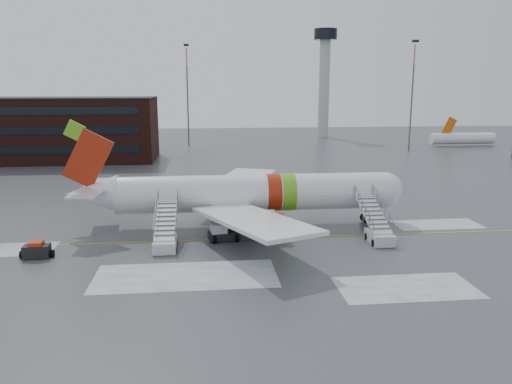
{
  "coord_description": "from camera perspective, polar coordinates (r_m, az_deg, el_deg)",
  "views": [
    {
      "loc": [
        -4.44,
        -46.59,
        14.29
      ],
      "look_at": [
        0.69,
        1.73,
        4.0
      ],
      "focal_mm": 35.0,
      "sensor_mm": 36.0,
      "label": 1
    }
  ],
  "objects": [
    {
      "name": "airliner",
      "position": [
        51.65,
        -1.28,
        -0.2
      ],
      "size": [
        35.03,
        32.97,
        11.18
      ],
      "color": "white",
      "rests_on": "ground"
    },
    {
      "name": "pushback_tug",
      "position": [
        47.4,
        -3.89,
        -4.68
      ],
      "size": [
        3.12,
        2.52,
        1.67
      ],
      "color": "black",
      "rests_on": "ground"
    },
    {
      "name": "airstair_fwd",
      "position": [
        48.51,
        13.68,
        -4.21
      ],
      "size": [
        2.05,
        7.7,
        3.48
      ],
      "color": "silver",
      "rests_on": "ground"
    },
    {
      "name": "light_mast_far_ne",
      "position": [
        118.11,
        17.45,
        11.2
      ],
      "size": [
        1.2,
        1.2,
        24.25
      ],
      "color": "#595B60",
      "rests_on": "ground"
    },
    {
      "name": "ground",
      "position": [
        48.94,
        -0.59,
        -5.02
      ],
      "size": [
        260.0,
        260.0,
        0.0
      ],
      "primitive_type": "plane",
      "color": "#494C4F",
      "rests_on": "ground"
    },
    {
      "name": "baggage_tractor",
      "position": [
        46.61,
        -23.77,
        -6.17
      ],
      "size": [
        2.77,
        1.32,
        1.43
      ],
      "color": "black",
      "rests_on": "ground"
    },
    {
      "name": "control_tower",
      "position": [
        145.79,
        7.84,
        13.6
      ],
      "size": [
        6.4,
        6.4,
        30.0
      ],
      "color": "#B2B5BA",
      "rests_on": "ground"
    },
    {
      "name": "distant_aircraft",
      "position": [
        130.06,
        25.06,
        4.53
      ],
      "size": [
        35.0,
        18.0,
        8.0
      ],
      "primitive_type": null,
      "color": "#D8590C",
      "rests_on": "ground"
    },
    {
      "name": "light_mast_far_n",
      "position": [
        124.65,
        -7.85,
        11.64
      ],
      "size": [
        1.2,
        1.2,
        24.25
      ],
      "color": "#595B60",
      "rests_on": "ground"
    },
    {
      "name": "airstair_aft",
      "position": [
        45.88,
        -10.3,
        -5.0
      ],
      "size": [
        2.05,
        7.7,
        3.48
      ],
      "color": "silver",
      "rests_on": "ground"
    }
  ]
}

